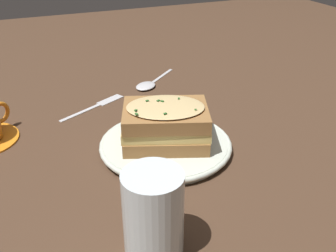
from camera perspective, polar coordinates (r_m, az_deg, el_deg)
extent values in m
plane|color=#473021|center=(0.72, 0.12, -3.97)|extent=(2.40, 2.40, 0.00)
cylinder|color=silver|center=(0.73, 0.00, -2.75)|extent=(0.23, 0.23, 0.02)
torus|color=silver|center=(0.72, 0.00, -2.53)|extent=(0.24, 0.24, 0.01)
cube|color=olive|center=(0.72, 0.00, -1.35)|extent=(0.16, 0.18, 0.02)
cube|color=#E0C16B|center=(0.70, 0.00, 0.17)|extent=(0.15, 0.18, 0.02)
cube|color=olive|center=(0.69, -0.36, 1.67)|extent=(0.16, 0.18, 0.02)
ellipsoid|color=#DBBC7F|center=(0.69, -0.36, 2.82)|extent=(0.14, 0.16, 0.01)
cube|color=#2D6028|center=(0.65, -0.41, 1.84)|extent=(0.00, 0.01, 0.00)
cube|color=#2D6028|center=(0.70, -3.03, 3.70)|extent=(0.00, 0.01, 0.00)
cube|color=#2D6028|center=(0.67, -4.70, 2.31)|extent=(0.01, 0.01, 0.00)
cube|color=#2D6028|center=(0.65, -4.45, 1.58)|extent=(0.01, 0.01, 0.00)
cube|color=#2D6028|center=(0.70, -1.16, 3.58)|extent=(0.01, 0.01, 0.00)
cube|color=#2D6028|center=(0.67, 4.03, 2.43)|extent=(0.00, 0.00, 0.00)
cube|color=#2D6028|center=(0.71, 1.58, 4.03)|extent=(0.01, 0.01, 0.00)
cube|color=#2D6028|center=(0.70, -1.40, 3.72)|extent=(0.01, 0.01, 0.00)
torus|color=orange|center=(0.85, -23.20, 1.79)|extent=(0.03, 0.04, 0.04)
cylinder|color=silver|center=(0.50, -2.15, -12.61)|extent=(0.08, 0.08, 0.12)
cube|color=silver|center=(0.88, -12.59, 1.94)|extent=(0.06, 0.10, 0.00)
cube|color=silver|center=(0.93, -8.40, 3.81)|extent=(0.05, 0.07, 0.00)
cube|color=#333335|center=(0.94, -8.19, 4.16)|extent=(0.02, 0.04, 0.00)
cube|color=#333335|center=(0.93, -7.96, 4.07)|extent=(0.02, 0.04, 0.00)
cube|color=#333335|center=(0.93, -7.73, 3.98)|extent=(0.02, 0.04, 0.00)
cube|color=silver|center=(1.06, -0.95, 7.27)|extent=(0.08, 0.09, 0.00)
ellipsoid|color=silver|center=(0.99, -3.26, 5.83)|extent=(0.07, 0.07, 0.01)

